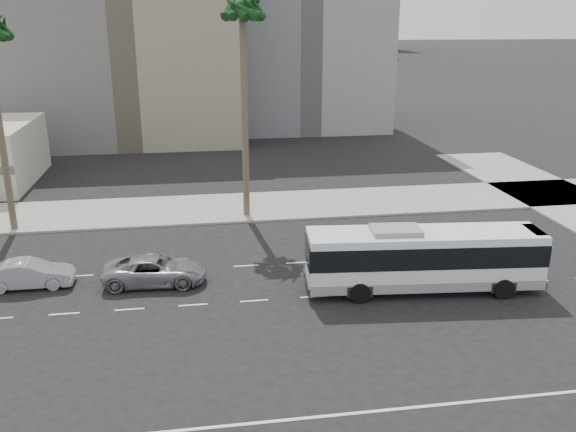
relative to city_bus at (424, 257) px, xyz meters
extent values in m
plane|color=black|center=(-5.65, 0.00, -1.79)|extent=(700.00, 700.00, 0.00)
cube|color=gray|center=(-5.65, 15.50, -1.71)|extent=(120.00, 7.00, 0.15)
cube|color=slate|center=(-17.65, 45.00, 7.21)|extent=(24.00, 18.00, 18.00)
cube|color=slate|center=(2.35, 52.00, 11.21)|extent=(20.00, 20.00, 26.00)
cube|color=silver|center=(0.00, 0.00, 0.04)|extent=(11.95, 3.64, 2.64)
cube|color=black|center=(0.00, 0.00, 0.40)|extent=(12.02, 3.70, 1.12)
cube|color=gray|center=(0.00, 0.00, -1.13)|extent=(11.98, 3.68, 0.51)
cube|color=gray|center=(-1.52, 0.00, 1.46)|extent=(2.57, 1.84, 0.30)
cube|color=#262628|center=(5.58, 0.00, 1.21)|extent=(0.77, 1.87, 0.30)
cylinder|color=black|center=(3.75, -1.30, -1.28)|extent=(1.01, 0.30, 1.01)
cylinder|color=black|center=(3.75, 1.30, -1.28)|extent=(1.01, 0.30, 1.01)
cylinder|color=black|center=(-3.45, -1.30, -1.28)|extent=(1.01, 0.30, 1.01)
cylinder|color=black|center=(-3.45, 1.30, -1.28)|extent=(1.01, 0.30, 1.01)
imported|color=gray|center=(-13.56, 2.91, -1.05)|extent=(2.76, 5.46, 1.48)
imported|color=#94989E|center=(-19.92, 3.44, -1.06)|extent=(1.57, 4.40, 1.44)
cylinder|color=brown|center=(-7.77, 13.44, 5.04)|extent=(0.38, 0.38, 13.66)
cylinder|color=brown|center=(-23.11, 12.84, 4.47)|extent=(0.39, 0.39, 12.52)
camera|label=1|loc=(-11.24, -27.18, 11.54)|focal=38.01mm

